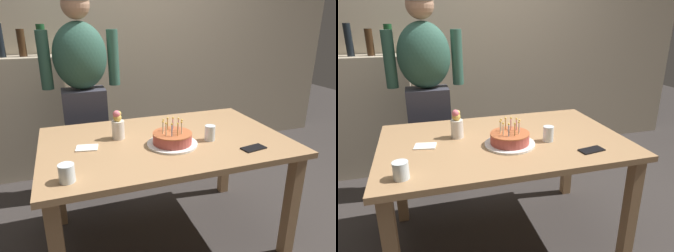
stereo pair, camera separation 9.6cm
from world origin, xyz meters
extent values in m
plane|color=#332D2B|center=(0.00, 0.00, 0.00)|extent=(10.00, 10.00, 0.00)
cube|color=tan|center=(0.00, 1.55, 1.30)|extent=(5.20, 0.10, 2.60)
cube|color=#A37A51|center=(0.00, 0.00, 0.72)|extent=(1.50, 0.96, 0.03)
cube|color=#A37A51|center=(0.68, -0.41, 0.35)|extent=(0.07, 0.07, 0.70)
cube|color=#A37A51|center=(-0.68, 0.41, 0.35)|extent=(0.07, 0.07, 0.70)
cube|color=#A37A51|center=(0.68, 0.41, 0.35)|extent=(0.07, 0.07, 0.70)
cylinder|color=white|center=(0.01, -0.10, 0.75)|extent=(0.30, 0.30, 0.01)
cylinder|color=#B24C42|center=(0.01, -0.10, 0.78)|extent=(0.23, 0.23, 0.06)
cylinder|color=#B75B33|center=(0.01, -0.10, 0.81)|extent=(0.23, 0.23, 0.01)
cylinder|color=#EAB266|center=(0.00, -0.04, 0.85)|extent=(0.01, 0.01, 0.07)
sphere|color=#F9C64C|center=(0.00, -0.04, 0.89)|extent=(0.01, 0.01, 0.01)
cylinder|color=beige|center=(-0.03, -0.06, 0.85)|extent=(0.01, 0.01, 0.07)
sphere|color=#F9C64C|center=(-0.03, -0.06, 0.89)|extent=(0.01, 0.01, 0.01)
cylinder|color=beige|center=(-0.05, -0.09, 0.85)|extent=(0.01, 0.01, 0.07)
sphere|color=#F9C64C|center=(-0.05, -0.09, 0.89)|extent=(0.01, 0.01, 0.01)
cylinder|color=beige|center=(-0.04, -0.13, 0.85)|extent=(0.01, 0.01, 0.07)
sphere|color=#F9C64C|center=(-0.04, -0.13, 0.89)|extent=(0.01, 0.01, 0.01)
cylinder|color=#93B7DB|center=(-0.01, -0.15, 0.85)|extent=(0.01, 0.01, 0.07)
sphere|color=#F9C64C|center=(-0.01, -0.15, 0.89)|extent=(0.01, 0.01, 0.01)
cylinder|color=#EAB266|center=(0.02, -0.15, 0.85)|extent=(0.01, 0.01, 0.07)
sphere|color=#F9C64C|center=(0.02, -0.15, 0.89)|extent=(0.01, 0.01, 0.01)
cylinder|color=beige|center=(0.05, -0.14, 0.85)|extent=(0.01, 0.01, 0.07)
sphere|color=#F9C64C|center=(0.05, -0.14, 0.89)|extent=(0.01, 0.01, 0.01)
cylinder|color=pink|center=(0.07, -0.10, 0.85)|extent=(0.01, 0.01, 0.07)
sphere|color=#F9C64C|center=(0.07, -0.10, 0.89)|extent=(0.01, 0.01, 0.01)
cylinder|color=pink|center=(0.06, -0.07, 0.85)|extent=(0.01, 0.01, 0.07)
sphere|color=#F9C64C|center=(0.06, -0.07, 0.89)|extent=(0.01, 0.01, 0.01)
cylinder|color=pink|center=(0.03, -0.05, 0.85)|extent=(0.01, 0.01, 0.07)
sphere|color=#F9C64C|center=(0.03, -0.05, 0.89)|extent=(0.01, 0.01, 0.01)
cylinder|color=silver|center=(-0.60, -0.35, 0.78)|extent=(0.08, 0.08, 0.09)
cylinder|color=silver|center=(0.26, -0.11, 0.79)|extent=(0.06, 0.06, 0.09)
cube|color=black|center=(0.43, -0.31, 0.74)|extent=(0.15, 0.09, 0.01)
cube|color=white|center=(-0.48, 0.01, 0.74)|extent=(0.14, 0.11, 0.01)
cylinder|color=silver|center=(-0.27, 0.11, 0.80)|extent=(0.08, 0.08, 0.12)
sphere|color=#DB6670|center=(-0.28, 0.11, 0.90)|extent=(0.05, 0.05, 0.05)
sphere|color=gold|center=(-0.27, 0.11, 0.88)|extent=(0.05, 0.05, 0.05)
sphere|color=gold|center=(-0.27, 0.11, 0.90)|extent=(0.04, 0.04, 0.04)
cube|color=#33333D|center=(-0.42, 0.81, 0.46)|extent=(0.34, 0.23, 0.92)
ellipsoid|color=#2D5647|center=(-0.42, 0.81, 1.18)|extent=(0.41, 0.27, 0.52)
sphere|color=tan|center=(-0.42, 0.81, 1.55)|extent=(0.21, 0.21, 0.21)
cylinder|color=#2D5647|center=(-0.16, 0.84, 1.15)|extent=(0.09, 0.09, 0.44)
cylinder|color=#2D5647|center=(-0.68, 0.84, 1.15)|extent=(0.09, 0.09, 0.44)
cube|color=tan|center=(-0.95, 1.33, 0.57)|extent=(0.78, 0.30, 1.14)
cylinder|color=black|center=(-1.03, 1.33, 1.28)|extent=(0.06, 0.06, 0.28)
cylinder|color=#382314|center=(-0.86, 1.33, 1.25)|extent=(0.07, 0.07, 0.23)
cylinder|color=#194723|center=(-0.70, 1.33, 1.27)|extent=(0.07, 0.07, 0.27)
camera|label=1|loc=(-0.57, -1.67, 1.45)|focal=32.55mm
camera|label=2|loc=(-0.48, -1.70, 1.45)|focal=32.55mm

